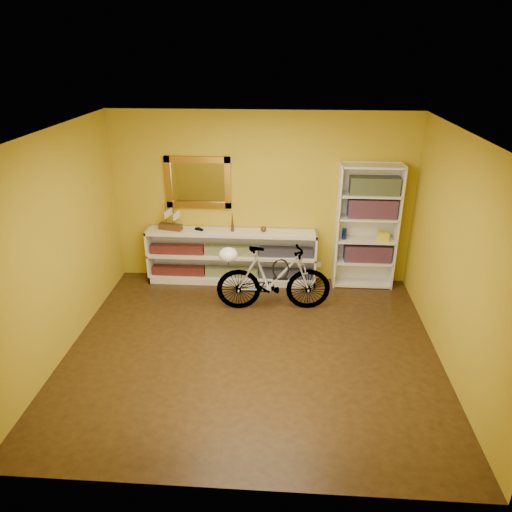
# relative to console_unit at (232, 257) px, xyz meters

# --- Properties ---
(floor) EXTENTS (4.50, 4.00, 0.01)m
(floor) POSITION_rel_console_unit_xyz_m (0.46, -1.81, -0.43)
(floor) COLOR black
(floor) RESTS_ON ground
(ceiling) EXTENTS (4.50, 4.00, 0.01)m
(ceiling) POSITION_rel_console_unit_xyz_m (0.46, -1.81, 2.18)
(ceiling) COLOR silver
(ceiling) RESTS_ON ground
(back_wall) EXTENTS (4.50, 0.01, 2.60)m
(back_wall) POSITION_rel_console_unit_xyz_m (0.46, 0.19, 0.88)
(back_wall) COLOR #B4971B
(back_wall) RESTS_ON ground
(left_wall) EXTENTS (0.01, 4.00, 2.60)m
(left_wall) POSITION_rel_console_unit_xyz_m (-1.80, -1.81, 0.88)
(left_wall) COLOR #B4971B
(left_wall) RESTS_ON ground
(right_wall) EXTENTS (0.01, 4.00, 2.60)m
(right_wall) POSITION_rel_console_unit_xyz_m (2.71, -1.81, 0.88)
(right_wall) COLOR #B4971B
(right_wall) RESTS_ON ground
(gilt_mirror) EXTENTS (0.98, 0.06, 0.78)m
(gilt_mirror) POSITION_rel_console_unit_xyz_m (-0.49, 0.15, 1.12)
(gilt_mirror) COLOR #986B1B
(gilt_mirror) RESTS_ON back_wall
(wall_socket) EXTENTS (0.09, 0.02, 0.09)m
(wall_socket) POSITION_rel_console_unit_xyz_m (1.36, 0.17, -0.17)
(wall_socket) COLOR silver
(wall_socket) RESTS_ON back_wall
(console_unit) EXTENTS (2.60, 0.35, 0.85)m
(console_unit) POSITION_rel_console_unit_xyz_m (0.00, 0.00, 0.00)
(console_unit) COLOR silver
(console_unit) RESTS_ON floor
(cd_row_lower) EXTENTS (2.50, 0.13, 0.14)m
(cd_row_lower) POSITION_rel_console_unit_xyz_m (0.00, -0.02, -0.26)
(cd_row_lower) COLOR black
(cd_row_lower) RESTS_ON console_unit
(cd_row_upper) EXTENTS (2.50, 0.13, 0.14)m
(cd_row_upper) POSITION_rel_console_unit_xyz_m (0.00, -0.02, 0.11)
(cd_row_upper) COLOR navy
(cd_row_upper) RESTS_ON console_unit
(model_ship) EXTENTS (0.38, 0.21, 0.42)m
(model_ship) POSITION_rel_console_unit_xyz_m (-0.92, 0.00, 0.64)
(model_ship) COLOR #3E2611
(model_ship) RESTS_ON console_unit
(toy_car) EXTENTS (0.00, 0.01, 0.00)m
(toy_car) POSITION_rel_console_unit_xyz_m (-0.49, 0.00, 0.43)
(toy_car) COLOR black
(toy_car) RESTS_ON console_unit
(bronze_ornament) EXTENTS (0.05, 0.05, 0.31)m
(bronze_ornament) POSITION_rel_console_unit_xyz_m (0.02, 0.00, 0.58)
(bronze_ornament) COLOR #54311C
(bronze_ornament) RESTS_ON console_unit
(decorative_orb) EXTENTS (0.09, 0.09, 0.09)m
(decorative_orb) POSITION_rel_console_unit_xyz_m (0.49, 0.00, 0.47)
(decorative_orb) COLOR #54311C
(decorative_orb) RESTS_ON console_unit
(bookcase) EXTENTS (0.90, 0.30, 1.90)m
(bookcase) POSITION_rel_console_unit_xyz_m (2.02, 0.03, 0.52)
(bookcase) COLOR silver
(bookcase) RESTS_ON floor
(book_row_a) EXTENTS (0.70, 0.22, 0.26)m
(book_row_a) POSITION_rel_console_unit_xyz_m (2.07, 0.03, 0.12)
(book_row_a) COLOR maroon
(book_row_a) RESTS_ON bookcase
(book_row_b) EXTENTS (0.70, 0.22, 0.28)m
(book_row_b) POSITION_rel_console_unit_xyz_m (2.07, 0.03, 0.83)
(book_row_b) COLOR maroon
(book_row_b) RESTS_ON bookcase
(book_row_c) EXTENTS (0.70, 0.22, 0.25)m
(book_row_c) POSITION_rel_console_unit_xyz_m (2.07, 0.03, 1.16)
(book_row_c) COLOR #163A4E
(book_row_c) RESTS_ON bookcase
(travel_mug) EXTENTS (0.07, 0.07, 0.16)m
(travel_mug) POSITION_rel_console_unit_xyz_m (1.70, 0.01, 0.42)
(travel_mug) COLOR navy
(travel_mug) RESTS_ON bookcase
(red_tin) EXTENTS (0.17, 0.17, 0.20)m
(red_tin) POSITION_rel_console_unit_xyz_m (1.82, 0.06, 1.14)
(red_tin) COLOR maroon
(red_tin) RESTS_ON bookcase
(yellow_bag) EXTENTS (0.19, 0.14, 0.13)m
(yellow_bag) POSITION_rel_console_unit_xyz_m (2.27, -0.01, 0.41)
(yellow_bag) COLOR gold
(yellow_bag) RESTS_ON bookcase
(bicycle) EXTENTS (0.54, 1.64, 0.95)m
(bicycle) POSITION_rel_console_unit_xyz_m (0.68, -0.80, 0.05)
(bicycle) COLOR silver
(bicycle) RESTS_ON floor
(helmet) EXTENTS (0.26, 0.25, 0.20)m
(helmet) POSITION_rel_console_unit_xyz_m (0.06, -0.85, 0.41)
(helmet) COLOR white
(helmet) RESTS_ON bicycle
(u_lock) EXTENTS (0.24, 0.03, 0.24)m
(u_lock) POSITION_rel_console_unit_xyz_m (0.77, -0.79, 0.19)
(u_lock) COLOR black
(u_lock) RESTS_ON bicycle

